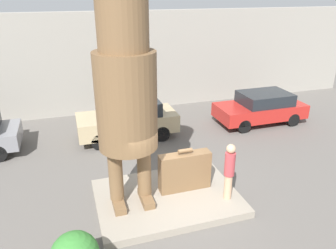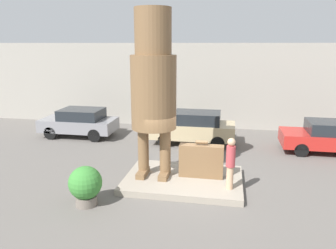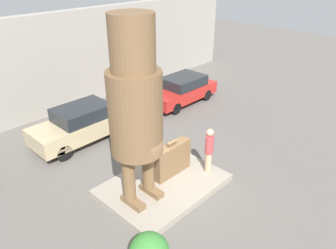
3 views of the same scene
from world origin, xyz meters
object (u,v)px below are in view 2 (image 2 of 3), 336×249
object	(u,v)px
giant_suitcase	(201,161)
tourist	(231,161)
parked_car_tan	(194,127)
parked_car_red	(329,136)
planter_pot	(85,185)
parked_car_grey	(80,122)
statue_figure	(153,82)

from	to	relation	value
giant_suitcase	tourist	size ratio (longest dim) A/B	0.90
parked_car_tan	parked_car_red	distance (m)	6.36
parked_car_red	planter_pot	size ratio (longest dim) A/B	3.26
giant_suitcase	parked_car_red	xyz separation A→B (m)	(5.56, 4.51, -0.05)
parked_car_tan	parked_car_red	xyz separation A→B (m)	(6.35, -0.25, -0.08)
giant_suitcase	parked_car_tan	bearing A→B (deg)	99.44
tourist	parked_car_tan	world-z (taller)	tourist
parked_car_grey	parked_car_tan	bearing A→B (deg)	178.38
tourist	parked_car_grey	world-z (taller)	tourist
statue_figure	parked_car_red	size ratio (longest dim) A/B	1.42
giant_suitcase	parked_car_tan	size ratio (longest dim) A/B	0.38
statue_figure	tourist	size ratio (longest dim) A/B	3.33
statue_figure	planter_pot	world-z (taller)	statue_figure
parked_car_red	statue_figure	bearing A→B (deg)	32.65
statue_figure	planter_pot	size ratio (longest dim) A/B	4.61
planter_pot	parked_car_grey	bearing A→B (deg)	116.53
giant_suitcase	planter_pot	world-z (taller)	giant_suitcase
statue_figure	giant_suitcase	bearing A→B (deg)	5.22
statue_figure	parked_car_red	xyz separation A→B (m)	(7.28, 4.66, -2.90)
planter_pot	statue_figure	bearing A→B (deg)	53.53
parked_car_tan	parked_car_red	world-z (taller)	parked_car_tan
statue_figure	parked_car_red	distance (m)	9.12
tourist	parked_car_grey	bearing A→B (deg)	144.36
statue_figure	parked_car_red	bearing A→B (deg)	32.65
parked_car_tan	planter_pot	distance (m)	7.65
giant_suitcase	parked_car_grey	xyz separation A→B (m)	(-7.08, 4.94, -0.01)
parked_car_grey	planter_pot	size ratio (longest dim) A/B	3.13
statue_figure	tourist	bearing A→B (deg)	-14.72
tourist	parked_car_red	world-z (taller)	tourist
planter_pot	parked_car_tan	bearing A→B (deg)	70.08
giant_suitcase	parked_car_red	bearing A→B (deg)	39.02
parked_car_grey	planter_pot	distance (m)	8.24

